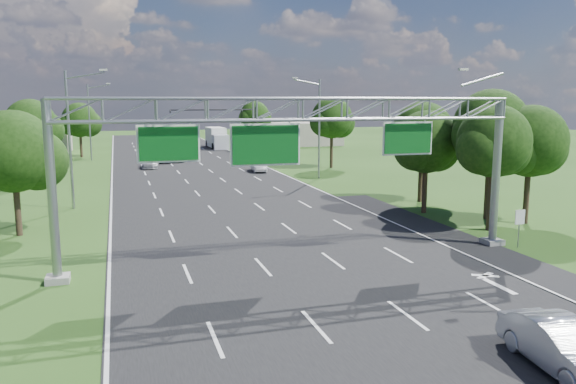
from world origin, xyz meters
name	(u,v)px	position (x,y,z in m)	size (l,w,h in m)	color
ground	(227,200)	(0.00, 30.00, 0.00)	(220.00, 220.00, 0.00)	#254615
road	(227,200)	(0.00, 30.00, 0.00)	(18.00, 180.00, 0.02)	black
road_flare	(451,238)	(10.20, 14.00, 0.00)	(3.00, 30.00, 0.02)	black
sign_gantry	(302,122)	(0.33, 12.00, 6.89)	(23.50, 1.00, 9.56)	gray
regulatory_sign	(520,220)	(12.40, 10.98, 1.51)	(0.60, 0.08, 2.10)	gray
traffic_signal	(231,120)	(7.48, 65.00, 5.17)	(12.21, 0.24, 7.00)	black
streetlight_l_near	(72,133)	(-11.30, 30.00, 5.58)	(2.97, 0.22, 10.16)	gray
streetlight_l_far	(91,118)	(-11.30, 65.00, 5.58)	(2.97, 0.22, 10.16)	gray
streetlight_r_mid	(317,124)	(11.30, 40.00, 5.58)	(2.97, 0.22, 10.16)	gray
tree_cluster_right	(471,139)	(14.80, 19.19, 5.31)	(9.91, 14.60, 8.68)	#2D2116
tree_verge_la	(15,155)	(-13.92, 22.04, 4.76)	(5.76, 4.80, 7.40)	#2D2116
tree_verge_lb	(32,127)	(-15.92, 45.04, 5.41)	(5.76, 4.80, 8.06)	#2D2116
tree_verge_lc	(80,122)	(-12.92, 70.04, 4.98)	(5.76, 4.80, 7.62)	#2D2116
tree_verge_rd	(332,120)	(16.08, 48.04, 5.63)	(5.76, 4.80, 8.28)	#2D2116
tree_verge_re	(255,117)	(14.08, 78.04, 5.20)	(5.76, 4.80, 7.84)	#2D2116
building_left	(19,137)	(-22.00, 78.00, 2.50)	(14.00, 10.00, 5.00)	gray
building_right	(304,134)	(24.00, 82.00, 2.00)	(12.00, 9.00, 4.00)	gray
silver_sedan	(562,346)	(4.07, -1.11, 0.74)	(1.57, 4.51, 1.49)	silver
car_queue_a	(150,162)	(-4.50, 54.36, 0.66)	(1.84, 4.52, 1.31)	#B8B8B8
car_queue_b	(175,157)	(-1.00, 60.24, 0.60)	(1.99, 4.32, 1.20)	black
car_queue_c	(164,157)	(-2.50, 59.54, 0.69)	(1.63, 4.06, 1.38)	black
car_queue_d	(259,166)	(6.93, 47.20, 0.67)	(1.42, 4.06, 1.34)	silver
box_truck	(217,138)	(8.00, 80.42, 1.61)	(2.72, 8.88, 3.35)	white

